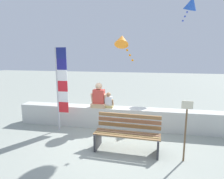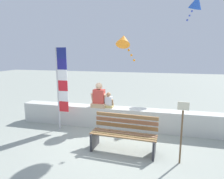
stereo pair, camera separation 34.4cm
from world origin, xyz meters
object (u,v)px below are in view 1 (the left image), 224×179
object	(u,v)px
person_child	(109,102)
person_adult	(99,98)
sign_post	(186,127)
kite_orange	(122,40)
park_bench	(127,134)
kite_blue	(191,4)
flag_banner	(60,85)

from	to	relation	value
person_child	person_adult	bearing A→B (deg)	-179.93
person_adult	sign_post	distance (m)	2.99
person_child	kite_orange	size ratio (longest dim) A/B	0.47
person_child	park_bench	bearing A→B (deg)	-61.24
person_child	kite_blue	world-z (taller)	kite_blue
park_bench	person_adult	world-z (taller)	person_adult
park_bench	flag_banner	bearing A→B (deg)	158.17
person_child	flag_banner	distance (m)	1.62
person_adult	person_child	xyz separation A→B (m)	(0.32, 0.00, -0.12)
park_bench	flag_banner	distance (m)	2.58
person_adult	sign_post	world-z (taller)	person_adult
park_bench	flag_banner	xyz separation A→B (m)	(-2.18, 0.87, 1.07)
person_adult	kite_blue	xyz separation A→B (m)	(3.25, 3.04, 3.48)
person_adult	kite_orange	distance (m)	2.27
sign_post	person_adult	bearing A→B (deg)	144.73
park_bench	sign_post	bearing A→B (deg)	-12.77
person_child	kite_orange	distance (m)	2.31
person_adult	kite_orange	world-z (taller)	kite_orange
park_bench	sign_post	distance (m)	1.43
person_adult	flag_banner	xyz separation A→B (m)	(-1.07, -0.55, 0.49)
park_bench	sign_post	xyz separation A→B (m)	(1.33, -0.30, 0.41)
flag_banner	sign_post	distance (m)	3.76
kite_blue	person_adult	bearing A→B (deg)	-136.90
flag_banner	kite_blue	world-z (taller)	kite_blue
flag_banner	sign_post	size ratio (longest dim) A/B	1.84
person_adult	sign_post	xyz separation A→B (m)	(2.44, -1.72, -0.17)
park_bench	person_adult	size ratio (longest dim) A/B	2.07
sign_post	kite_blue	bearing A→B (deg)	80.32
kite_blue	kite_orange	size ratio (longest dim) A/B	1.02
person_child	kite_orange	world-z (taller)	kite_orange
kite_orange	kite_blue	bearing A→B (deg)	36.61
person_adult	kite_orange	xyz separation A→B (m)	(0.60, 1.07, 1.90)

